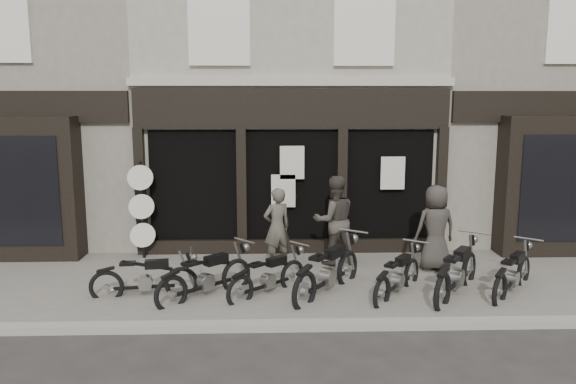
{
  "coord_description": "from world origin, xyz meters",
  "views": [
    {
      "loc": [
        -0.49,
        -9.8,
        3.68
      ],
      "look_at": [
        -0.13,
        1.6,
        1.77
      ],
      "focal_mm": 35.0,
      "sensor_mm": 36.0,
      "label": 1
    }
  ],
  "objects_px": {
    "motorcycle_4": "(398,280)",
    "man_centre": "(334,220)",
    "man_right": "(435,228)",
    "motorcycle_0": "(146,282)",
    "motorcycle_1": "(206,281)",
    "advert_sign_post": "(142,214)",
    "motorcycle_6": "(513,278)",
    "motorcycle_2": "(268,280)",
    "motorcycle_5": "(457,276)",
    "man_left": "(277,227)",
    "motorcycle_3": "(328,275)"
  },
  "relations": [
    {
      "from": "motorcycle_4",
      "to": "man_centre",
      "type": "xyz_separation_m",
      "value": [
        -0.97,
        1.91,
        0.71
      ]
    },
    {
      "from": "man_centre",
      "to": "man_right",
      "type": "distance_m",
      "value": 2.12
    },
    {
      "from": "motorcycle_0",
      "to": "motorcycle_1",
      "type": "relative_size",
      "value": 1.14
    },
    {
      "from": "man_right",
      "to": "advert_sign_post",
      "type": "relative_size",
      "value": 0.78
    },
    {
      "from": "motorcycle_6",
      "to": "man_right",
      "type": "height_order",
      "value": "man_right"
    },
    {
      "from": "motorcycle_2",
      "to": "advert_sign_post",
      "type": "distance_m",
      "value": 3.78
    },
    {
      "from": "man_right",
      "to": "advert_sign_post",
      "type": "height_order",
      "value": "advert_sign_post"
    },
    {
      "from": "motorcycle_0",
      "to": "motorcycle_5",
      "type": "distance_m",
      "value": 5.73
    },
    {
      "from": "motorcycle_5",
      "to": "man_centre",
      "type": "xyz_separation_m",
      "value": [
        -2.06,
        1.95,
        0.65
      ]
    },
    {
      "from": "man_left",
      "to": "man_right",
      "type": "height_order",
      "value": "man_right"
    },
    {
      "from": "motorcycle_4",
      "to": "advert_sign_post",
      "type": "relative_size",
      "value": 0.74
    },
    {
      "from": "man_right",
      "to": "man_centre",
      "type": "bearing_deg",
      "value": -23.51
    },
    {
      "from": "motorcycle_0",
      "to": "motorcycle_5",
      "type": "height_order",
      "value": "motorcycle_5"
    },
    {
      "from": "motorcycle_0",
      "to": "advert_sign_post",
      "type": "distance_m",
      "value": 2.62
    },
    {
      "from": "motorcycle_2",
      "to": "motorcycle_6",
      "type": "bearing_deg",
      "value": -44.1
    },
    {
      "from": "motorcycle_3",
      "to": "man_right",
      "type": "height_order",
      "value": "man_right"
    },
    {
      "from": "man_left",
      "to": "motorcycle_4",
      "type": "bearing_deg",
      "value": 115.92
    },
    {
      "from": "motorcycle_0",
      "to": "motorcycle_2",
      "type": "bearing_deg",
      "value": -6.47
    },
    {
      "from": "motorcycle_2",
      "to": "man_left",
      "type": "relative_size",
      "value": 0.91
    },
    {
      "from": "motorcycle_4",
      "to": "man_right",
      "type": "bearing_deg",
      "value": -1.5
    },
    {
      "from": "motorcycle_0",
      "to": "man_left",
      "type": "distance_m",
      "value": 3.06
    },
    {
      "from": "motorcycle_4",
      "to": "motorcycle_2",
      "type": "bearing_deg",
      "value": 123.65
    },
    {
      "from": "motorcycle_3",
      "to": "man_left",
      "type": "distance_m",
      "value": 2.0
    },
    {
      "from": "man_left",
      "to": "motorcycle_5",
      "type": "bearing_deg",
      "value": 125.87
    },
    {
      "from": "motorcycle_3",
      "to": "motorcycle_0",
      "type": "bearing_deg",
      "value": 126.75
    },
    {
      "from": "motorcycle_5",
      "to": "motorcycle_1",
      "type": "bearing_deg",
      "value": 125.18
    },
    {
      "from": "motorcycle_4",
      "to": "man_right",
      "type": "distance_m",
      "value": 1.91
    },
    {
      "from": "motorcycle_2",
      "to": "motorcycle_6",
      "type": "xyz_separation_m",
      "value": [
        4.55,
        -0.08,
        0.02
      ]
    },
    {
      "from": "motorcycle_5",
      "to": "motorcycle_0",
      "type": "bearing_deg",
      "value": 124.56
    },
    {
      "from": "motorcycle_0",
      "to": "motorcycle_4",
      "type": "xyz_separation_m",
      "value": [
        4.64,
        -0.04,
        0.0
      ]
    },
    {
      "from": "motorcycle_1",
      "to": "man_left",
      "type": "distance_m",
      "value": 2.32
    },
    {
      "from": "man_left",
      "to": "motorcycle_3",
      "type": "bearing_deg",
      "value": 93.67
    },
    {
      "from": "motorcycle_1",
      "to": "motorcycle_4",
      "type": "relative_size",
      "value": 1.01
    },
    {
      "from": "man_left",
      "to": "man_centre",
      "type": "relative_size",
      "value": 0.88
    },
    {
      "from": "motorcycle_5",
      "to": "man_right",
      "type": "xyz_separation_m",
      "value": [
        0.01,
        1.47,
        0.58
      ]
    },
    {
      "from": "man_left",
      "to": "motorcycle_0",
      "type": "bearing_deg",
      "value": 10.91
    },
    {
      "from": "man_centre",
      "to": "advert_sign_post",
      "type": "relative_size",
      "value": 0.84
    },
    {
      "from": "motorcycle_1",
      "to": "motorcycle_2",
      "type": "relative_size",
      "value": 1.11
    },
    {
      "from": "motorcycle_1",
      "to": "man_centre",
      "type": "bearing_deg",
      "value": -5.32
    },
    {
      "from": "motorcycle_0",
      "to": "man_centre",
      "type": "height_order",
      "value": "man_centre"
    },
    {
      "from": "motorcycle_0",
      "to": "man_centre",
      "type": "xyz_separation_m",
      "value": [
        3.67,
        1.87,
        0.71
      ]
    },
    {
      "from": "motorcycle_1",
      "to": "motorcycle_5",
      "type": "relative_size",
      "value": 0.86
    },
    {
      "from": "motorcycle_0",
      "to": "motorcycle_5",
      "type": "relative_size",
      "value": 0.98
    },
    {
      "from": "motorcycle_3",
      "to": "man_right",
      "type": "xyz_separation_m",
      "value": [
        2.38,
        1.32,
        0.58
      ]
    },
    {
      "from": "advert_sign_post",
      "to": "motorcycle_4",
      "type": "bearing_deg",
      "value": -44.92
    },
    {
      "from": "motorcycle_0",
      "to": "motorcycle_3",
      "type": "xyz_separation_m",
      "value": [
        3.35,
        0.06,
        0.07
      ]
    },
    {
      "from": "motorcycle_5",
      "to": "man_left",
      "type": "bearing_deg",
      "value": 96.24
    },
    {
      "from": "motorcycle_0",
      "to": "man_left",
      "type": "relative_size",
      "value": 1.15
    },
    {
      "from": "motorcycle_1",
      "to": "motorcycle_2",
      "type": "xyz_separation_m",
      "value": [
        1.13,
        0.12,
        -0.04
      ]
    },
    {
      "from": "man_centre",
      "to": "motorcycle_5",
      "type": "bearing_deg",
      "value": 125.74
    }
  ]
}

